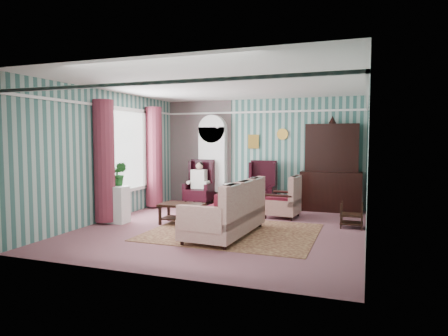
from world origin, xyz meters
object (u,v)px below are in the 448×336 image
(bookcase, at_px, (213,164))
(round_side_table, at_px, (232,195))
(wingback_left, at_px, (199,182))
(sofa, at_px, (225,209))
(nest_table, at_px, (352,215))
(wingback_right, at_px, (261,185))
(seated_woman, at_px, (199,184))
(dresser_hutch, at_px, (331,165))
(coffee_table, at_px, (182,214))
(plant_stand, at_px, (115,204))
(floral_armchair, at_px, (282,198))

(bookcase, relative_size, round_side_table, 3.73)
(wingback_left, relative_size, sofa, 0.59)
(round_side_table, relative_size, nest_table, 1.11)
(wingback_right, xyz_separation_m, seated_woman, (-1.75, 0.00, -0.04))
(dresser_hutch, height_order, coffee_table, dresser_hutch)
(dresser_hutch, height_order, nest_table, dresser_hutch)
(wingback_right, xyz_separation_m, plant_stand, (-2.55, -2.75, -0.22))
(sofa, bearing_deg, wingback_left, 34.41)
(dresser_hutch, relative_size, seated_woman, 2.00)
(bookcase, xyz_separation_m, sofa, (1.58, -3.43, -0.62))
(wingback_right, distance_m, floral_armchair, 1.23)
(round_side_table, distance_m, nest_table, 3.60)
(dresser_hutch, height_order, seated_woman, dresser_hutch)
(round_side_table, xyz_separation_m, plant_stand, (-1.70, -2.90, 0.10))
(dresser_hutch, distance_m, floral_armchair, 1.74)
(wingback_right, relative_size, round_side_table, 2.08)
(wingback_left, relative_size, wingback_right, 1.00)
(bookcase, height_order, round_side_table, bookcase)
(wingback_left, xyz_separation_m, sofa, (1.83, -3.04, -0.13))
(round_side_table, height_order, plant_stand, plant_stand)
(dresser_hutch, height_order, floral_armchair, dresser_hutch)
(wingback_right, height_order, nest_table, wingback_right)
(dresser_hutch, distance_m, nest_table, 2.11)
(bookcase, distance_m, plant_stand, 3.39)
(wingback_left, distance_m, coffee_table, 2.50)
(bookcase, height_order, plant_stand, bookcase)
(wingback_right, height_order, round_side_table, wingback_right)
(seated_woman, height_order, nest_table, seated_woman)
(bookcase, distance_m, floral_armchair, 2.71)
(bookcase, height_order, nest_table, bookcase)
(wingback_left, relative_size, nest_table, 2.31)
(dresser_hutch, bearing_deg, sofa, -116.72)
(dresser_hutch, distance_m, plant_stand, 5.31)
(plant_stand, bearing_deg, dresser_hutch, 35.08)
(nest_table, distance_m, sofa, 2.70)
(seated_woman, distance_m, coffee_table, 2.49)
(wingback_left, height_order, wingback_right, same)
(floral_armchair, xyz_separation_m, coffee_table, (-1.89, -1.44, -0.23))
(round_side_table, distance_m, floral_armchair, 1.95)
(bookcase, relative_size, wingback_left, 1.79)
(dresser_hutch, relative_size, wingback_right, 1.89)
(floral_armchair, relative_size, coffee_table, 0.96)
(plant_stand, bearing_deg, floral_armchair, 28.55)
(round_side_table, xyz_separation_m, floral_armchair, (1.61, -1.10, 0.15))
(dresser_hutch, xyz_separation_m, sofa, (-1.67, -3.31, -0.68))
(round_side_table, bearing_deg, floral_armchair, -34.37)
(dresser_hutch, distance_m, coffee_table, 4.03)
(round_side_table, distance_m, plant_stand, 3.36)
(bookcase, height_order, wingback_right, bookcase)
(round_side_table, xyz_separation_m, sofa, (0.93, -3.19, 0.20))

